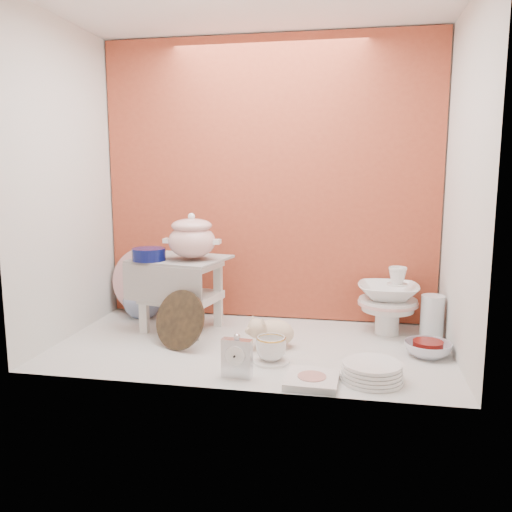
{
  "coord_description": "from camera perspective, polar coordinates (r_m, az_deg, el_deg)",
  "views": [
    {
      "loc": [
        0.45,
        -2.3,
        0.81
      ],
      "look_at": [
        0.02,
        0.02,
        0.42
      ],
      "focal_mm": 36.84,
      "sensor_mm": 36.0,
      "label": 1
    }
  ],
  "objects": [
    {
      "name": "lacquer_tray",
      "position": [
        2.43,
        -8.29,
        -6.88
      ],
      "size": [
        0.3,
        0.21,
        0.26
      ],
      "primitive_type": null,
      "rotation": [
        0.0,
        0.0,
        -0.42
      ],
      "color": "black",
      "rests_on": "ground"
    },
    {
      "name": "soup_tureen",
      "position": [
        2.58,
        -6.99,
        2.13
      ],
      "size": [
        0.28,
        0.28,
        0.23
      ],
      "primitive_type": null,
      "rotation": [
        0.0,
        0.0,
        0.02
      ],
      "color": "white",
      "rests_on": "step_stool"
    },
    {
      "name": "clear_glass_vase",
      "position": [
        2.66,
        18.57,
        -6.39
      ],
      "size": [
        0.13,
        0.13,
        0.22
      ],
      "primitive_type": "cylinder",
      "rotation": [
        0.0,
        0.0,
        -0.23
      ],
      "color": "silver",
      "rests_on": "ground"
    },
    {
      "name": "teacup_saucer",
      "position": [
        2.27,
        1.63,
        -11.33
      ],
      "size": [
        0.2,
        0.2,
        0.01
      ],
      "primitive_type": "cylinder",
      "rotation": [
        0.0,
        0.0,
        0.32
      ],
      "color": "white",
      "rests_on": "ground"
    },
    {
      "name": "plush_pig",
      "position": [
        2.44,
        2.0,
        -8.29
      ],
      "size": [
        0.26,
        0.2,
        0.14
      ],
      "primitive_type": "ellipsoid",
      "rotation": [
        0.0,
        0.0,
        0.2
      ],
      "color": "beige",
      "rests_on": "ground"
    },
    {
      "name": "dinner_plate_stack",
      "position": [
        2.13,
        12.47,
        -12.15
      ],
      "size": [
        0.29,
        0.29,
        0.07
      ],
      "primitive_type": "cylinder",
      "rotation": [
        0.0,
        0.0,
        0.2
      ],
      "color": "white",
      "rests_on": "ground"
    },
    {
      "name": "cobalt_bowl",
      "position": [
        2.61,
        -11.55,
        0.18
      ],
      "size": [
        0.21,
        0.21,
        0.06
      ],
      "primitive_type": "cylinder",
      "rotation": [
        0.0,
        0.0,
        0.33
      ],
      "color": "#090F48",
      "rests_on": "step_stool"
    },
    {
      "name": "floral_platter",
      "position": [
        3.03,
        -11.85,
        -2.64
      ],
      "size": [
        0.39,
        0.13,
        0.38
      ],
      "primitive_type": null,
      "rotation": [
        0.0,
        0.0,
        0.12
      ],
      "color": "silver",
      "rests_on": "ground"
    },
    {
      "name": "porcelain_tower",
      "position": [
        2.69,
        14.14,
        -4.67
      ],
      "size": [
        0.38,
        0.38,
        0.34
      ],
      "primitive_type": null,
      "rotation": [
        0.0,
        0.0,
        -0.33
      ],
      "color": "white",
      "rests_on": "ground"
    },
    {
      "name": "niche_shell",
      "position": [
        2.52,
        0.22,
        12.12
      ],
      "size": [
        1.86,
        1.03,
        1.53
      ],
      "color": "#A9452A",
      "rests_on": "ground"
    },
    {
      "name": "crystal_bowl",
      "position": [
        2.45,
        18.14,
        -9.6
      ],
      "size": [
        0.24,
        0.24,
        0.06
      ],
      "primitive_type": "imported",
      "rotation": [
        0.0,
        0.0,
        -0.19
      ],
      "color": "silver",
      "rests_on": "ground"
    },
    {
      "name": "mantel_clock",
      "position": [
        2.09,
        -2.08,
        -10.79
      ],
      "size": [
        0.12,
        0.05,
        0.18
      ],
      "primitive_type": "cube",
      "rotation": [
        0.0,
        0.0,
        -0.1
      ],
      "color": "silver",
      "rests_on": "ground"
    },
    {
      "name": "gold_rim_teacup",
      "position": [
        2.25,
        1.64,
        -9.99
      ],
      "size": [
        0.17,
        0.17,
        0.1
      ],
      "primitive_type": "imported",
      "rotation": [
        0.0,
        0.0,
        0.43
      ],
      "color": "white",
      "rests_on": "teacup_saucer"
    },
    {
      "name": "step_stool",
      "position": [
        2.69,
        -8.08,
        -4.1
      ],
      "size": [
        0.49,
        0.45,
        0.37
      ],
      "primitive_type": null,
      "rotation": [
        0.0,
        0.0,
        -0.2
      ],
      "color": "silver",
      "rests_on": "ground"
    },
    {
      "name": "blue_white_vase",
      "position": [
        2.98,
        -12.24,
        -4.37
      ],
      "size": [
        0.25,
        0.25,
        0.22
      ],
      "primitive_type": "imported",
      "rotation": [
        0.0,
        0.0,
        0.18
      ],
      "color": "silver",
      "rests_on": "ground"
    },
    {
      "name": "ground",
      "position": [
        2.48,
        -0.55,
        -9.69
      ],
      "size": [
        1.8,
        1.8,
        0.0
      ],
      "primitive_type": "plane",
      "color": "silver",
      "rests_on": "ground"
    },
    {
      "name": "lattice_dish",
      "position": [
        2.07,
        6.08,
        -13.26
      ],
      "size": [
        0.21,
        0.21,
        0.03
      ],
      "primitive_type": "cube",
      "rotation": [
        0.0,
        0.0,
        -0.03
      ],
      "color": "white",
      "rests_on": "ground"
    }
  ]
}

